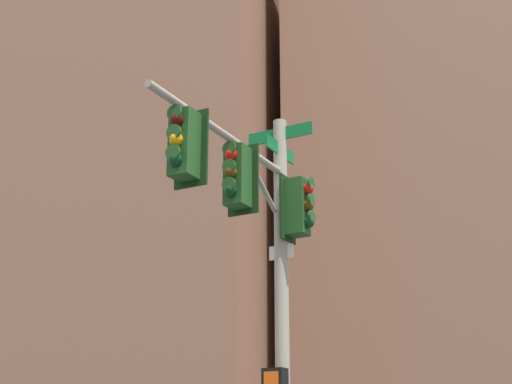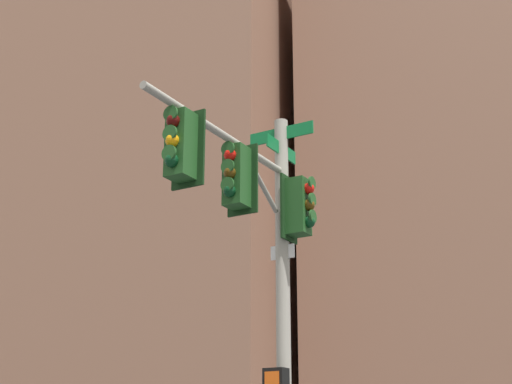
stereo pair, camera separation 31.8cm
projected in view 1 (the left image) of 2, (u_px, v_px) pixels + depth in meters
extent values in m
cylinder|color=#9E998C|center=(282.00, 320.00, 12.51)|extent=(0.24, 0.24, 7.21)
cylinder|color=#9E998C|center=(223.00, 134.00, 11.73)|extent=(1.19, 3.81, 0.12)
cylinder|color=#9E998C|center=(262.00, 185.00, 12.63)|extent=(0.37, 1.02, 0.75)
cube|color=#0F6B33|center=(280.00, 134.00, 13.60)|extent=(1.24, 0.38, 0.24)
cube|color=#0F6B33|center=(280.00, 150.00, 13.50)|extent=(0.32, 1.01, 0.24)
cube|color=white|center=(281.00, 252.00, 12.89)|extent=(0.44, 0.15, 0.24)
cube|color=#1E4C1E|center=(238.00, 176.00, 11.92)|extent=(0.42, 0.42, 1.00)
cube|color=black|center=(243.00, 180.00, 12.08)|extent=(0.53, 0.19, 1.16)
sphere|color=red|center=(231.00, 155.00, 11.85)|extent=(0.20, 0.20, 0.20)
cylinder|color=#1E4C1E|center=(229.00, 148.00, 11.83)|extent=(0.23, 0.10, 0.23)
sphere|color=#4C330A|center=(231.00, 173.00, 11.75)|extent=(0.20, 0.20, 0.20)
cylinder|color=#1E4C1E|center=(229.00, 166.00, 11.73)|extent=(0.23, 0.10, 0.23)
sphere|color=#0A3819|center=(231.00, 191.00, 11.66)|extent=(0.20, 0.20, 0.20)
cylinder|color=#1E4C1E|center=(229.00, 184.00, 11.63)|extent=(0.23, 0.10, 0.23)
cube|color=#1E4C1E|center=(184.00, 145.00, 10.67)|extent=(0.42, 0.42, 1.00)
cube|color=black|center=(192.00, 149.00, 10.83)|extent=(0.53, 0.19, 1.16)
sphere|color=#470A07|center=(177.00, 120.00, 10.60)|extent=(0.20, 0.20, 0.20)
cylinder|color=#1E4C1E|center=(174.00, 112.00, 10.57)|extent=(0.23, 0.10, 0.23)
sphere|color=#F29E0C|center=(176.00, 140.00, 10.50)|extent=(0.20, 0.20, 0.20)
cylinder|color=#1E4C1E|center=(174.00, 132.00, 10.48)|extent=(0.23, 0.10, 0.23)
sphere|color=#0A3819|center=(175.00, 160.00, 10.40)|extent=(0.20, 0.20, 0.20)
cylinder|color=#1E4C1E|center=(173.00, 152.00, 10.38)|extent=(0.23, 0.10, 0.23)
cube|color=#1E4C1E|center=(297.00, 207.00, 12.99)|extent=(0.42, 0.42, 1.00)
cube|color=black|center=(287.00, 209.00, 13.07)|extent=(0.19, 0.53, 1.16)
sphere|color=red|center=(308.00, 189.00, 12.99)|extent=(0.20, 0.20, 0.20)
cylinder|color=#1E4C1E|center=(311.00, 183.00, 12.99)|extent=(0.10, 0.23, 0.23)
sphere|color=#4C330A|center=(308.00, 206.00, 12.89)|extent=(0.20, 0.20, 0.20)
cylinder|color=#1E4C1E|center=(311.00, 200.00, 12.89)|extent=(0.10, 0.23, 0.23)
sphere|color=#0A3819|center=(309.00, 222.00, 12.80)|extent=(0.20, 0.20, 0.20)
cylinder|color=#1E4C1E|center=(312.00, 217.00, 12.80)|extent=(0.10, 0.23, 0.23)
cube|color=black|center=(275.00, 381.00, 11.96)|extent=(0.42, 0.34, 0.40)
cube|color=#EA5914|center=(271.00, 381.00, 11.85)|extent=(0.25, 0.09, 0.28)
cube|color=#845B47|center=(116.00, 182.00, 50.73)|extent=(22.17, 20.59, 37.22)
cube|color=#845B47|center=(448.00, 210.00, 50.61)|extent=(19.13, 19.19, 33.52)
cube|color=#845B47|center=(28.00, 156.00, 65.31)|extent=(16.87, 14.68, 51.28)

